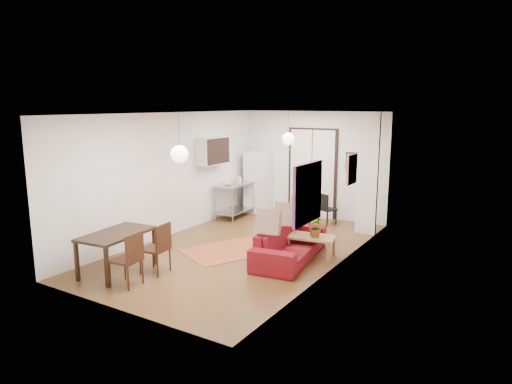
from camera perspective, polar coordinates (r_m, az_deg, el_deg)
The scene contains 27 objects.
floor at distance 9.98m, azimuth -1.52°, elevation -7.10°, with size 7.00×7.00×0.00m, color brown.
ceiling at distance 9.49m, azimuth -1.61°, elevation 9.79°, with size 4.20×7.00×0.02m, color silver.
wall_back at distance 12.67m, azimuth 7.13°, elevation 3.43°, with size 4.20×0.02×2.90m, color silver.
wall_front at distance 7.03m, azimuth -17.39°, elevation -3.08°, with size 4.20×0.02×2.90m, color silver.
wall_left at distance 10.90m, azimuth -10.85°, elevation 2.10°, with size 0.02×7.00×2.90m, color silver.
wall_right at distance 8.68m, azimuth 10.13°, elevation -0.13°, with size 0.02×7.00×2.90m, color silver.
double_doors at distance 12.66m, azimuth 7.02°, elevation 2.29°, with size 1.44×0.06×2.50m, color white.
stub_partition at distance 11.13m, azimuth 13.78°, elevation 2.16°, with size 0.50×0.10×2.90m, color silver.
wall_cabinet at distance 11.88m, azimuth -5.40°, elevation 5.16°, with size 0.35×1.00×0.70m, color white.
painting_popart at distance 7.52m, azimuth 6.49°, elevation -0.18°, with size 0.05×1.00×1.00m, color red.
painting_abstract at distance 9.37m, azimuth 11.86°, elevation 2.79°, with size 0.05×0.50×0.60m, color beige.
poster_back at distance 12.20m, azimuth 12.02°, elevation 3.70°, with size 0.40×0.03×0.50m, color red.
print_left at distance 12.36m, azimuth -4.56°, elevation 5.63°, with size 0.03×0.44×0.54m, color #A57445.
pendant_back at distance 11.24m, azimuth 4.03°, elevation 6.65°, with size 0.30×0.30×0.80m.
pendant_front at distance 7.93m, azimuth -9.54°, elevation 4.71°, with size 0.30×0.30×0.80m.
kilim_rug at distance 10.28m, azimuth 0.52°, elevation -6.52°, with size 1.30×3.46×0.01m, color #B5512D.
sofa at distance 9.26m, azimuth 4.31°, elevation -6.41°, with size 2.29×0.89×0.67m, color maroon.
coffee_table at distance 9.49m, azimuth 6.94°, elevation -5.81°, with size 1.03×0.67×0.43m.
potted_plant at distance 9.38m, azimuth 7.54°, elevation -4.35°, with size 0.32×0.37×0.41m, color #3B692F.
kitchen_counter at distance 12.55m, azimuth -2.70°, elevation -0.37°, with size 0.72×1.29×0.96m.
bowl at distance 12.24m, azimuth -3.50°, elevation 1.04°, with size 0.22×0.22×0.06m, color beige.
soap_bottle at distance 12.68m, azimuth -2.08°, elevation 1.72°, with size 0.09×0.09×0.20m, color teal.
fridge at distance 13.15m, azimuth 0.24°, elevation 1.32°, with size 0.63×0.63×1.78m, color silver.
dining_table at distance 8.81m, azimuth -17.02°, elevation -5.40°, with size 0.93×1.46×0.77m.
dining_chair_near at distance 8.72m, azimuth -12.14°, elevation -6.24°, with size 0.50×0.67×0.95m.
dining_chair_far at distance 8.26m, azimuth -15.51°, elevation -7.38°, with size 0.50×0.67×0.95m.
black_side_chair at distance 12.03m, azimuth 9.08°, elevation -1.72°, with size 0.50×0.51×0.83m.
Camera 1 is at (5.19, -7.94, 3.10)m, focal length 32.00 mm.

